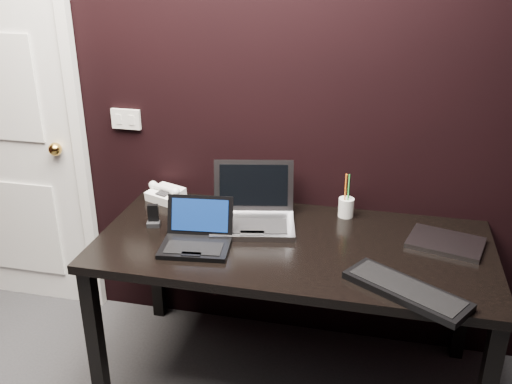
% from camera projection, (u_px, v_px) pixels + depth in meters
% --- Properties ---
extents(wall_back, '(4.00, 0.00, 4.00)m').
position_uv_depth(wall_back, '(247.00, 89.00, 2.66)').
color(wall_back, black).
rests_on(wall_back, ground).
extents(wall_switch, '(0.15, 0.02, 0.10)m').
position_uv_depth(wall_switch, '(126.00, 119.00, 2.85)').
color(wall_switch, silver).
rests_on(wall_switch, wall_back).
extents(desk, '(1.70, 0.80, 0.74)m').
position_uv_depth(desk, '(292.00, 258.00, 2.49)').
color(desk, black).
rests_on(desk, ground).
extents(netbook, '(0.32, 0.29, 0.18)m').
position_uv_depth(netbook, '(197.00, 238.00, 2.42)').
color(netbook, black).
rests_on(netbook, desk).
extents(silver_laptop, '(0.43, 0.41, 0.26)m').
position_uv_depth(silver_laptop, '(253.00, 214.00, 2.61)').
color(silver_laptop, '#9A999E').
rests_on(silver_laptop, desk).
extents(ext_keyboard, '(0.48, 0.38, 0.03)m').
position_uv_depth(ext_keyboard, '(406.00, 290.00, 2.09)').
color(ext_keyboard, black).
rests_on(ext_keyboard, desk).
extents(closed_laptop, '(0.35, 0.29, 0.02)m').
position_uv_depth(closed_laptop, '(446.00, 243.00, 2.44)').
color(closed_laptop, gray).
rests_on(closed_laptop, desk).
extents(desk_phone, '(0.20, 0.19, 0.10)m').
position_uv_depth(desk_phone, '(165.00, 193.00, 2.86)').
color(desk_phone, white).
rests_on(desk_phone, desk).
extents(mobile_phone, '(0.07, 0.06, 0.10)m').
position_uv_depth(mobile_phone, '(153.00, 218.00, 2.60)').
color(mobile_phone, black).
rests_on(mobile_phone, desk).
extents(pen_cup, '(0.09, 0.09, 0.21)m').
position_uv_depth(pen_cup, '(346.00, 207.00, 2.68)').
color(pen_cup, white).
rests_on(pen_cup, desk).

